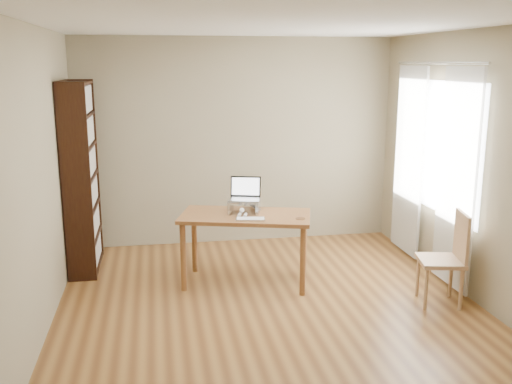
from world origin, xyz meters
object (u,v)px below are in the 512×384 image
bookshelf (82,177)px  keyboard (250,219)px  laptop (243,194)px  desk (246,224)px  chair (448,255)px  cat (244,205)px

bookshelf → keyboard: bookshelf is taller
laptop → keyboard: laptop is taller
bookshelf → laptop: size_ratio=5.68×
bookshelf → laptop: bearing=-20.8°
desk → laptop: laptop is taller
bookshelf → chair: 3.93m
bookshelf → laptop: (1.71, -0.65, -0.11)m
keyboard → chair: bearing=-9.5°
bookshelf → desk: bookshelf is taller
laptop → chair: laptop is taller
bookshelf → keyboard: 2.01m
desk → cat: bearing=106.6°
laptop → cat: bearing=-76.7°
bookshelf → chair: size_ratio=2.31×
laptop → chair: size_ratio=0.41×
bookshelf → cat: bearing=-21.5°
desk → cat: cat is taller
bookshelf → desk: bearing=-24.7°
cat → chair: bearing=-10.7°
desk → cat: size_ratio=2.99×
bookshelf → desk: 1.92m
desk → laptop: bearing=106.0°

